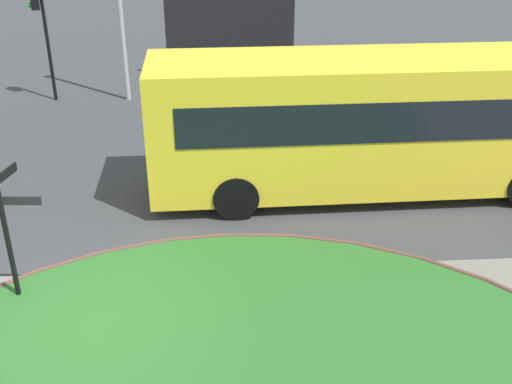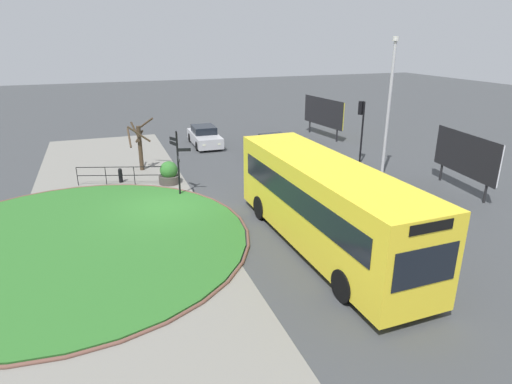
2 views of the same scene
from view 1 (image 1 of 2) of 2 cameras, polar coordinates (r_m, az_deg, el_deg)
ground at (r=11.01m, az=-14.72°, el=-11.89°), size 120.00×120.00×0.00m
signpost_directional at (r=11.17m, az=-22.23°, el=-1.13°), size 1.37×0.87×3.22m
bus_yellow at (r=14.67m, az=10.83°, el=6.28°), size 10.33×2.71×3.20m
traffic_light_near at (r=21.83m, az=-19.07°, el=14.81°), size 0.48×0.31×3.77m
billboard_right at (r=23.36m, az=-2.44°, el=14.61°), size 4.63×0.79×2.92m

